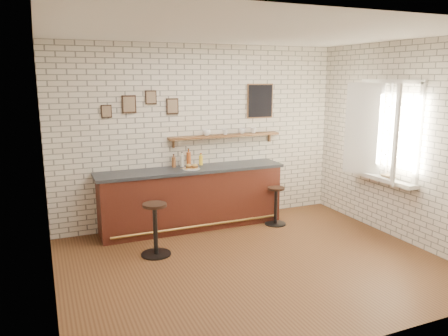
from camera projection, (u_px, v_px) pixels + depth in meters
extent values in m
plane|color=brown|center=(253.00, 263.00, 5.89)|extent=(5.00, 5.00, 0.00)
cube|color=#4E1F15|center=(192.00, 199.00, 7.22)|extent=(3.00, 0.58, 0.96)
cube|color=#2D333A|center=(192.00, 170.00, 7.11)|extent=(3.10, 0.62, 0.05)
cylinder|color=olive|center=(199.00, 226.00, 7.00)|extent=(2.79, 0.04, 0.04)
cylinder|color=white|center=(191.00, 169.00, 7.04)|extent=(0.28, 0.28, 0.01)
cylinder|color=#F2AF55|center=(194.00, 168.00, 7.08)|extent=(0.05, 0.05, 0.00)
cylinder|color=#F2AF55|center=(193.00, 168.00, 7.04)|extent=(0.05, 0.05, 0.00)
cylinder|color=#F2AF55|center=(184.00, 168.00, 7.06)|extent=(0.06, 0.06, 0.00)
cylinder|color=#F2AF55|center=(193.00, 168.00, 7.08)|extent=(0.06, 0.06, 0.00)
cylinder|color=#F2AF55|center=(186.00, 169.00, 6.95)|extent=(0.06, 0.06, 0.00)
cylinder|color=#F2AF55|center=(195.00, 168.00, 7.07)|extent=(0.04, 0.04, 0.00)
cylinder|color=#F2AF55|center=(192.00, 169.00, 6.98)|extent=(0.05, 0.05, 0.00)
cylinder|color=#F2AF55|center=(186.00, 169.00, 6.94)|extent=(0.04, 0.04, 0.00)
cylinder|color=#F2AF55|center=(181.00, 169.00, 6.99)|extent=(0.05, 0.05, 0.00)
cylinder|color=#F2AF55|center=(194.00, 169.00, 7.01)|extent=(0.06, 0.06, 0.00)
cylinder|color=#F2AF55|center=(185.00, 169.00, 7.01)|extent=(0.04, 0.04, 0.00)
cylinder|color=#F2AF55|center=(193.00, 168.00, 7.03)|extent=(0.05, 0.05, 0.00)
cylinder|color=#F2AF55|center=(194.00, 168.00, 7.07)|extent=(0.05, 0.05, 0.00)
cylinder|color=#F2AF55|center=(193.00, 168.00, 7.04)|extent=(0.05, 0.05, 0.00)
cylinder|color=brown|center=(174.00, 162.00, 7.17)|extent=(0.07, 0.07, 0.17)
cylinder|color=brown|center=(174.00, 156.00, 7.15)|extent=(0.02, 0.02, 0.04)
cylinder|color=black|center=(174.00, 154.00, 7.14)|extent=(0.03, 0.03, 0.01)
cylinder|color=beige|center=(182.00, 161.00, 7.22)|extent=(0.06, 0.06, 0.19)
cylinder|color=beige|center=(182.00, 154.00, 7.20)|extent=(0.02, 0.02, 0.04)
cylinder|color=black|center=(182.00, 152.00, 7.19)|extent=(0.03, 0.03, 0.01)
cylinder|color=#A3471A|center=(189.00, 159.00, 7.26)|extent=(0.07, 0.07, 0.23)
cylinder|color=#A3471A|center=(189.00, 151.00, 7.23)|extent=(0.03, 0.03, 0.05)
cylinder|color=black|center=(189.00, 149.00, 7.23)|extent=(0.03, 0.03, 0.01)
cylinder|color=yellow|center=(201.00, 160.00, 7.35)|extent=(0.06, 0.06, 0.16)
cylinder|color=yellow|center=(201.00, 155.00, 7.33)|extent=(0.03, 0.03, 0.03)
cylinder|color=maroon|center=(201.00, 153.00, 7.33)|extent=(0.03, 0.03, 0.01)
cylinder|color=black|center=(156.00, 254.00, 6.18)|extent=(0.42, 0.42, 0.02)
cylinder|color=black|center=(155.00, 230.00, 6.10)|extent=(0.06, 0.06, 0.69)
cylinder|color=black|center=(155.00, 205.00, 6.03)|extent=(0.37, 0.37, 0.04)
cylinder|color=black|center=(275.00, 224.00, 7.46)|extent=(0.36, 0.36, 0.02)
cylinder|color=black|center=(276.00, 206.00, 7.39)|extent=(0.05, 0.05, 0.60)
cylinder|color=black|center=(276.00, 188.00, 7.33)|extent=(0.38, 0.38, 0.04)
cube|color=brown|center=(225.00, 136.00, 7.45)|extent=(2.00, 0.18, 0.04)
cube|color=brown|center=(173.00, 143.00, 7.19)|extent=(0.03, 0.04, 0.16)
cube|color=brown|center=(269.00, 137.00, 7.88)|extent=(0.03, 0.04, 0.16)
imported|color=white|center=(207.00, 133.00, 7.31)|extent=(0.14, 0.14, 0.10)
imported|color=white|center=(225.00, 132.00, 7.44)|extent=(0.13, 0.13, 0.09)
imported|color=white|center=(242.00, 131.00, 7.56)|extent=(0.13, 0.13, 0.09)
imported|color=white|center=(254.00, 130.00, 7.65)|extent=(0.13, 0.13, 0.10)
cube|color=black|center=(129.00, 104.00, 6.80)|extent=(0.22, 0.02, 0.28)
cube|color=black|center=(151.00, 97.00, 6.91)|extent=(0.18, 0.02, 0.22)
cube|color=black|center=(172.00, 106.00, 7.07)|extent=(0.20, 0.02, 0.26)
cube|color=black|center=(106.00, 111.00, 6.68)|extent=(0.16, 0.02, 0.20)
cube|color=black|center=(260.00, 101.00, 7.68)|extent=(0.46, 0.02, 0.56)
cube|color=white|center=(381.00, 178.00, 6.90)|extent=(0.20, 1.35, 0.06)
cube|color=white|center=(392.00, 81.00, 6.62)|extent=(0.05, 1.30, 0.06)
cube|color=white|center=(385.00, 178.00, 6.92)|extent=(0.05, 1.30, 0.06)
cube|color=white|center=(419.00, 135.00, 6.23)|extent=(0.05, 0.06, 1.50)
cube|color=white|center=(362.00, 127.00, 7.31)|extent=(0.05, 0.06, 1.50)
cube|color=white|center=(395.00, 133.00, 6.44)|extent=(0.40, 0.46, 1.46)
cube|color=white|center=(367.00, 129.00, 6.98)|extent=(0.40, 0.46, 1.46)
imported|color=tan|center=(385.00, 177.00, 6.79)|extent=(0.15, 0.20, 0.02)
imported|color=tan|center=(384.00, 176.00, 6.80)|extent=(0.15, 0.20, 0.02)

